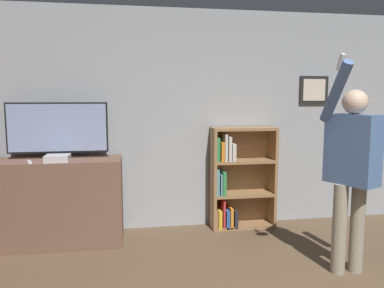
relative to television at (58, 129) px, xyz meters
The scene contains 7 objects.
wall_back 1.85m from the television, ahead, with size 7.14×0.09×2.70m.
tv_ledge 0.81m from the television, 90.00° to the right, with size 1.37×0.55×0.96m.
television is the anchor object (origin of this frame).
game_console 0.37m from the television, 83.48° to the right, with size 0.25×0.22×0.07m.
remote_loose 0.49m from the television, 131.47° to the right, with size 0.08×0.14×0.02m.
bookshelf 2.20m from the television, ahead, with size 0.80×0.28×1.27m.
person 3.06m from the television, 24.39° to the right, with size 0.60×0.58×1.99m.
Camera 1 is at (-1.02, -1.41, 1.62)m, focal length 35.00 mm.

